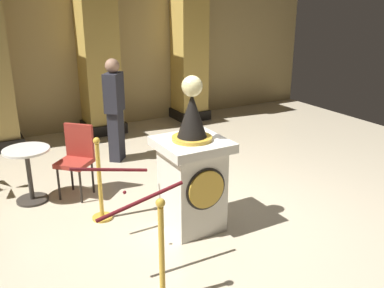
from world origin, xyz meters
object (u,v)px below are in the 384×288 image
stanchion_far (162,267)px  bystander_guest (115,108)px  cafe_chair_red (77,154)px  pedestal_clock (192,173)px  stanchion_near (100,191)px  cafe_table (28,168)px

stanchion_far → bystander_guest: bystander_guest is taller
bystander_guest → cafe_chair_red: size_ratio=1.72×
pedestal_clock → cafe_chair_red: bearing=120.8°
stanchion_near → cafe_table: 1.12m
pedestal_clock → cafe_table: bearing=133.1°
stanchion_near → stanchion_far: (-0.00, -1.69, -0.01)m
pedestal_clock → cafe_chair_red: 1.76m
bystander_guest → stanchion_far: bearing=-103.7°
bystander_guest → cafe_chair_red: (-0.89, -0.97, -0.30)m
pedestal_clock → stanchion_near: size_ratio=1.71×
stanchion_near → bystander_guest: bystander_guest is taller
stanchion_far → bystander_guest: (0.85, 3.48, 0.53)m
pedestal_clock → cafe_table: 2.21m
stanchion_near → stanchion_far: size_ratio=1.03×
pedestal_clock → cafe_chair_red: (-0.90, 1.51, -0.10)m
pedestal_clock → stanchion_far: pedestal_clock is taller
stanchion_near → cafe_chair_red: size_ratio=1.07×
cafe_chair_red → bystander_guest: bearing=47.6°
stanchion_near → cafe_chair_red: stanchion_near is taller
stanchion_near → cafe_chair_red: (-0.04, 0.81, 0.21)m
stanchion_far → cafe_table: 2.68m
stanchion_far → cafe_chair_red: (-0.04, 2.50, 0.23)m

